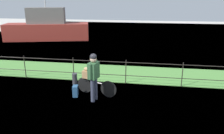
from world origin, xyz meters
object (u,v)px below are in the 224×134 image
at_px(bicycle_main, 96,86).
at_px(cyclist_person, 94,73).
at_px(mooring_bollard, 75,79).
at_px(wooden_crate, 87,74).
at_px(moored_boat_near, 47,28).
at_px(terrier_dog, 88,69).
at_px(backpack_on_paving, 75,91).

height_order(bicycle_main, cyclist_person, cyclist_person).
xyz_separation_m(bicycle_main, mooring_bollard, (-1.07, 0.76, -0.07)).
bearing_deg(wooden_crate, moored_boat_near, 121.71).
bearing_deg(mooring_bollard, wooden_crate, -42.32).
bearing_deg(terrier_dog, cyclist_person, -57.55).
distance_m(bicycle_main, mooring_bollard, 1.31).
xyz_separation_m(bicycle_main, moored_boat_near, (-6.69, 10.37, 0.68)).
bearing_deg(mooring_bollard, cyclist_person, -47.97).
xyz_separation_m(bicycle_main, wooden_crate, (-0.34, 0.09, 0.42)).
distance_m(bicycle_main, moored_boat_near, 12.36).
distance_m(wooden_crate, backpack_on_paving, 0.75).
height_order(backpack_on_paving, mooring_bollard, mooring_bollard).
distance_m(terrier_dog, mooring_bollard, 1.24).
height_order(cyclist_person, backpack_on_paving, cyclist_person).
xyz_separation_m(cyclist_person, moored_boat_near, (-6.73, 10.85, -0.00)).
height_order(cyclist_person, moored_boat_near, moored_boat_near).
bearing_deg(bicycle_main, cyclist_person, -84.47).
bearing_deg(mooring_bollard, bicycle_main, -35.36).
relative_size(cyclist_person, backpack_on_paving, 4.21).
xyz_separation_m(cyclist_person, mooring_bollard, (-1.12, 1.24, -0.75)).
bearing_deg(terrier_dog, mooring_bollard, 138.33).
xyz_separation_m(wooden_crate, backpack_on_paving, (-0.37, -0.35, -0.55)).
relative_size(bicycle_main, moored_boat_near, 0.21).
bearing_deg(wooden_crate, cyclist_person, -56.15).
distance_m(cyclist_person, mooring_bollard, 1.83).
bearing_deg(backpack_on_paving, cyclist_person, 64.35).
height_order(bicycle_main, mooring_bollard, bicycle_main).
bearing_deg(backpack_on_paving, wooden_crate, 123.95).
xyz_separation_m(wooden_crate, terrier_dog, (0.02, -0.01, 0.22)).
bearing_deg(backpack_on_paving, terrier_dog, 121.63).
relative_size(terrier_dog, backpack_on_paving, 0.81).
distance_m(wooden_crate, cyclist_person, 0.73).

